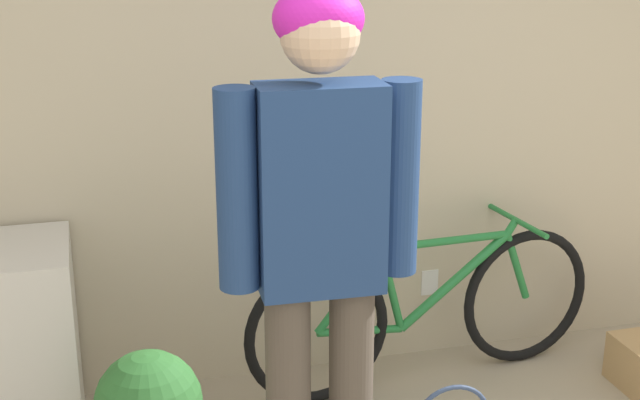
# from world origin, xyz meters

# --- Properties ---
(wall_back) EXTENTS (8.00, 0.07, 2.60)m
(wall_back) POSITION_xyz_m (0.00, 2.29, 1.30)
(wall_back) COLOR beige
(wall_back) RESTS_ON ground_plane
(person) EXTENTS (0.63, 0.26, 1.78)m
(person) POSITION_xyz_m (-0.26, 1.20, 1.07)
(person) COLOR #4C4238
(person) RESTS_ON ground_plane
(bicycle) EXTENTS (1.64, 0.46, 0.71)m
(bicycle) POSITION_xyz_m (0.43, 2.01, 0.34)
(bicycle) COLOR black
(bicycle) RESTS_ON ground_plane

